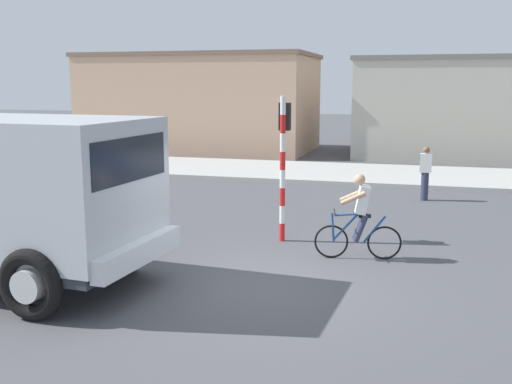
% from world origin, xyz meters
% --- Properties ---
extents(ground_plane, '(120.00, 120.00, 0.00)m').
position_xyz_m(ground_plane, '(0.00, 0.00, 0.00)').
color(ground_plane, '#4C4C51').
extents(sidewalk_far, '(80.00, 5.00, 0.16)m').
position_xyz_m(sidewalk_far, '(0.00, 13.22, 0.08)').
color(sidewalk_far, '#ADADA8').
rests_on(sidewalk_far, ground).
extents(truck_foreground, '(5.58, 3.11, 2.90)m').
position_xyz_m(truck_foreground, '(-4.29, -0.91, 1.67)').
color(truck_foreground, '#B2B7BC').
rests_on(truck_foreground, ground).
extents(cyclist, '(1.71, 0.56, 1.72)m').
position_xyz_m(cyclist, '(1.51, 2.20, 0.86)').
color(cyclist, black).
rests_on(cyclist, ground).
extents(traffic_light_pole, '(0.24, 0.43, 3.20)m').
position_xyz_m(traffic_light_pole, '(-0.27, 3.23, 2.07)').
color(traffic_light_pole, red).
rests_on(traffic_light_pole, ground).
extents(pedestrian_near_kerb, '(0.34, 0.22, 1.62)m').
position_xyz_m(pedestrian_near_kerb, '(2.78, 8.90, 0.85)').
color(pedestrian_near_kerb, '#2D334C').
rests_on(pedestrian_near_kerb, ground).
extents(building_corner_left, '(11.66, 6.64, 4.97)m').
position_xyz_m(building_corner_left, '(-8.61, 20.32, 2.49)').
color(building_corner_left, tan).
rests_on(building_corner_left, ground).
extents(building_mid_block, '(11.81, 7.04, 4.68)m').
position_xyz_m(building_mid_block, '(5.32, 21.06, 2.35)').
color(building_mid_block, '#B2AD9E').
rests_on(building_mid_block, ground).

